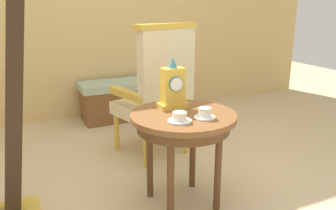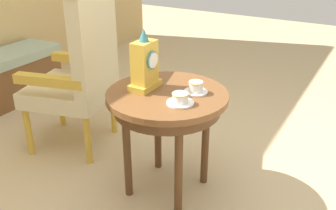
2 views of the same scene
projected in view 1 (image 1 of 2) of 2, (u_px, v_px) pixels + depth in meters
ground_plane at (180, 209)px, 2.28m from camera, size 10.00×10.00×0.00m
side_table at (183, 125)px, 2.20m from camera, size 0.67×0.67×0.63m
teacup_left at (180, 118)px, 2.02m from camera, size 0.14×0.14×0.06m
teacup_right at (205, 114)px, 2.09m from camera, size 0.13×0.13×0.06m
mantel_clock at (173, 88)px, 2.26m from camera, size 0.19×0.11×0.34m
armchair at (158, 90)px, 2.91m from camera, size 0.66×0.65×1.14m
harp at (4, 102)px, 1.97m from camera, size 0.40×0.24×1.86m
window_bench at (132, 98)px, 4.05m from camera, size 1.17×0.40×0.44m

